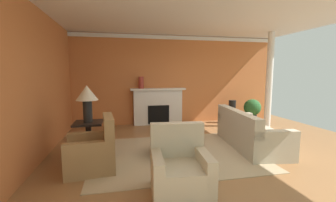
{
  "coord_description": "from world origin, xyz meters",
  "views": [
    {
      "loc": [
        -1.78,
        -4.41,
        1.68
      ],
      "look_at": [
        -0.62,
        1.06,
        1.0
      ],
      "focal_mm": 24.02,
      "sensor_mm": 36.0,
      "label": 1
    }
  ],
  "objects_px": {
    "side_table": "(89,136)",
    "vase_tall_corner": "(232,112)",
    "vase_mantel_left": "(141,83)",
    "potted_plant": "(252,109)",
    "fireplace": "(158,107)",
    "sofa": "(249,134)",
    "coffee_table": "(175,138)",
    "armchair_near_window": "(93,153)",
    "armchair_facing_fireplace": "(180,172)",
    "table_lamp": "(87,96)"
  },
  "relations": [
    {
      "from": "fireplace",
      "to": "armchair_near_window",
      "type": "relative_size",
      "value": 1.89
    },
    {
      "from": "side_table",
      "to": "table_lamp",
      "type": "distance_m",
      "value": 0.82
    },
    {
      "from": "vase_mantel_left",
      "to": "side_table",
      "type": "bearing_deg",
      "value": -117.89
    },
    {
      "from": "side_table",
      "to": "coffee_table",
      "type": "bearing_deg",
      "value": -9.88
    },
    {
      "from": "fireplace",
      "to": "coffee_table",
      "type": "height_order",
      "value": "fireplace"
    },
    {
      "from": "vase_mantel_left",
      "to": "potted_plant",
      "type": "height_order",
      "value": "vase_mantel_left"
    },
    {
      "from": "side_table",
      "to": "table_lamp",
      "type": "bearing_deg",
      "value": -7.13
    },
    {
      "from": "armchair_facing_fireplace",
      "to": "side_table",
      "type": "xyz_separation_m",
      "value": [
        -1.46,
        1.82,
        0.09
      ]
    },
    {
      "from": "vase_mantel_left",
      "to": "armchair_near_window",
      "type": "bearing_deg",
      "value": -109.54
    },
    {
      "from": "fireplace",
      "to": "sofa",
      "type": "relative_size",
      "value": 0.82
    },
    {
      "from": "fireplace",
      "to": "sofa",
      "type": "bearing_deg",
      "value": -58.44
    },
    {
      "from": "armchair_facing_fireplace",
      "to": "potted_plant",
      "type": "distance_m",
      "value": 5.2
    },
    {
      "from": "armchair_facing_fireplace",
      "to": "vase_tall_corner",
      "type": "bearing_deg",
      "value": 54.13
    },
    {
      "from": "sofa",
      "to": "vase_tall_corner",
      "type": "xyz_separation_m",
      "value": [
        0.85,
        2.43,
        0.09
      ]
    },
    {
      "from": "side_table",
      "to": "armchair_near_window",
      "type": "bearing_deg",
      "value": -77.91
    },
    {
      "from": "side_table",
      "to": "vase_tall_corner",
      "type": "height_order",
      "value": "vase_tall_corner"
    },
    {
      "from": "vase_tall_corner",
      "to": "armchair_near_window",
      "type": "bearing_deg",
      "value": -144.66
    },
    {
      "from": "armchair_near_window",
      "to": "vase_tall_corner",
      "type": "distance_m",
      "value": 5.19
    },
    {
      "from": "armchair_near_window",
      "to": "sofa",
      "type": "bearing_deg",
      "value": 9.62
    },
    {
      "from": "fireplace",
      "to": "armchair_facing_fireplace",
      "type": "relative_size",
      "value": 1.89
    },
    {
      "from": "sofa",
      "to": "armchair_near_window",
      "type": "bearing_deg",
      "value": -170.38
    },
    {
      "from": "vase_mantel_left",
      "to": "vase_tall_corner",
      "type": "xyz_separation_m",
      "value": [
        3.08,
        -0.25,
        -1.01
      ]
    },
    {
      "from": "side_table",
      "to": "table_lamp",
      "type": "height_order",
      "value": "table_lamp"
    },
    {
      "from": "vase_mantel_left",
      "to": "potted_plant",
      "type": "bearing_deg",
      "value": -7.88
    },
    {
      "from": "vase_tall_corner",
      "to": "sofa",
      "type": "bearing_deg",
      "value": -109.35
    },
    {
      "from": "sofa",
      "to": "armchair_facing_fireplace",
      "type": "height_order",
      "value": "armchair_facing_fireplace"
    },
    {
      "from": "coffee_table",
      "to": "side_table",
      "type": "bearing_deg",
      "value": 170.12
    },
    {
      "from": "coffee_table",
      "to": "potted_plant",
      "type": "height_order",
      "value": "potted_plant"
    },
    {
      "from": "coffee_table",
      "to": "table_lamp",
      "type": "xyz_separation_m",
      "value": [
        -1.76,
        0.31,
        0.89
      ]
    },
    {
      "from": "sofa",
      "to": "table_lamp",
      "type": "distance_m",
      "value": 3.67
    },
    {
      "from": "table_lamp",
      "to": "potted_plant",
      "type": "distance_m",
      "value": 5.42
    },
    {
      "from": "table_lamp",
      "to": "armchair_near_window",
      "type": "bearing_deg",
      "value": -77.91
    },
    {
      "from": "vase_mantel_left",
      "to": "vase_tall_corner",
      "type": "bearing_deg",
      "value": -4.64
    },
    {
      "from": "armchair_facing_fireplace",
      "to": "side_table",
      "type": "relative_size",
      "value": 1.36
    },
    {
      "from": "side_table",
      "to": "vase_tall_corner",
      "type": "xyz_separation_m",
      "value": [
        4.4,
        2.24,
        -0.01
      ]
    },
    {
      "from": "fireplace",
      "to": "sofa",
      "type": "distance_m",
      "value": 3.21
    },
    {
      "from": "armchair_near_window",
      "to": "vase_tall_corner",
      "type": "bearing_deg",
      "value": 35.34
    },
    {
      "from": "armchair_facing_fireplace",
      "to": "table_lamp",
      "type": "relative_size",
      "value": 1.27
    },
    {
      "from": "sofa",
      "to": "armchair_facing_fireplace",
      "type": "xyz_separation_m",
      "value": [
        -2.08,
        -1.63,
        0.01
      ]
    },
    {
      "from": "vase_mantel_left",
      "to": "armchair_facing_fireplace",
      "type": "bearing_deg",
      "value": -88.12
    },
    {
      "from": "table_lamp",
      "to": "coffee_table",
      "type": "bearing_deg",
      "value": -9.88
    },
    {
      "from": "coffee_table",
      "to": "potted_plant",
      "type": "xyz_separation_m",
      "value": [
        3.23,
        2.29,
        0.16
      ]
    },
    {
      "from": "coffee_table",
      "to": "vase_mantel_left",
      "type": "relative_size",
      "value": 2.63
    },
    {
      "from": "vase_mantel_left",
      "to": "potted_plant",
      "type": "relative_size",
      "value": 0.46
    },
    {
      "from": "sofa",
      "to": "vase_mantel_left",
      "type": "bearing_deg",
      "value": 129.73
    },
    {
      "from": "armchair_facing_fireplace",
      "to": "side_table",
      "type": "distance_m",
      "value": 2.34
    },
    {
      "from": "sofa",
      "to": "table_lamp",
      "type": "xyz_separation_m",
      "value": [
        -3.54,
        0.19,
        0.93
      ]
    },
    {
      "from": "armchair_near_window",
      "to": "coffee_table",
      "type": "xyz_separation_m",
      "value": [
        1.6,
        0.46,
        0.03
      ]
    },
    {
      "from": "armchair_near_window",
      "to": "vase_mantel_left",
      "type": "bearing_deg",
      "value": 70.46
    },
    {
      "from": "armchair_near_window",
      "to": "coffee_table",
      "type": "height_order",
      "value": "armchair_near_window"
    }
  ]
}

